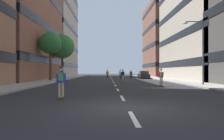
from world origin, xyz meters
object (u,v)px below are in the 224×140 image
at_px(parked_car_near, 144,75).
at_px(skater_3, 131,73).
at_px(skater_1, 161,76).
at_px(street_tree_mid, 50,43).
at_px(skater_2, 61,80).
at_px(skater_4, 120,74).
at_px(street_tree_near, 62,47).
at_px(skater_5, 123,74).
at_px(skater_0, 107,74).
at_px(streetlamp_right, 199,45).

height_order(parked_car_near, skater_3, skater_3).
bearing_deg(skater_1, street_tree_mid, 143.22).
relative_size(skater_2, skater_4, 1.00).
bearing_deg(street_tree_near, skater_5, -37.62).
relative_size(parked_car_near, skater_2, 2.47).
xyz_separation_m(parked_car_near, street_tree_mid, (-15.53, -9.78, 4.90)).
height_order(skater_3, skater_4, same).
height_order(skater_1, skater_5, same).
height_order(street_tree_near, skater_5, street_tree_near).
height_order(street_tree_near, skater_2, street_tree_near).
bearing_deg(street_tree_near, parked_car_near, 6.58).
bearing_deg(skater_0, skater_3, -5.17).
distance_m(skater_1, skater_2, 11.87).
xyz_separation_m(street_tree_mid, skater_0, (8.42, 10.62, -4.61)).
height_order(streetlamp_right, skater_3, streetlamp_right).
distance_m(street_tree_near, street_tree_mid, 8.00).
xyz_separation_m(parked_car_near, skater_1, (-1.79, -20.05, 0.32)).
relative_size(street_tree_near, skater_4, 4.59).
distance_m(street_tree_mid, skater_1, 17.76).
relative_size(skater_2, skater_3, 1.00).
relative_size(street_tree_mid, skater_4, 4.02).
relative_size(streetlamp_right, skater_4, 3.65).
height_order(parked_car_near, skater_1, skater_1).
bearing_deg(parked_car_near, street_tree_mid, -147.80).
xyz_separation_m(skater_1, skater_3, (-0.64, 20.47, 0.00)).
height_order(streetlamp_right, skater_4, streetlamp_right).
xyz_separation_m(street_tree_mid, skater_4, (10.93, 9.33, -4.61)).
distance_m(street_tree_mid, skater_2, 20.51).
xyz_separation_m(streetlamp_right, skater_4, (-6.83, 19.21, -3.15)).
xyz_separation_m(streetlamp_right, skater_0, (-9.34, 20.50, -3.15)).
distance_m(skater_3, skater_4, 2.33).
xyz_separation_m(skater_1, skater_4, (-2.81, 19.60, -0.03)).
bearing_deg(street_tree_near, streetlamp_right, -45.18).
xyz_separation_m(street_tree_near, skater_0, (8.42, 2.63, -5.06)).
distance_m(streetlamp_right, skater_2, 15.41).
height_order(parked_car_near, street_tree_mid, street_tree_mid).
xyz_separation_m(skater_1, skater_5, (-3.06, 10.03, 0.00)).
bearing_deg(skater_3, skater_0, 174.83).
bearing_deg(skater_2, skater_1, 48.21).
height_order(street_tree_mid, skater_4, street_tree_mid).
bearing_deg(skater_5, skater_0, 101.77).
distance_m(street_tree_near, skater_1, 23.40).
relative_size(streetlamp_right, skater_1, 3.65).
xyz_separation_m(skater_3, skater_5, (-2.42, -10.44, 0.00)).
relative_size(street_tree_near, streetlamp_right, 1.26).
relative_size(street_tree_near, skater_5, 4.59).
xyz_separation_m(skater_3, skater_4, (-2.17, -0.87, -0.03)).
bearing_deg(skater_0, parked_car_near, -6.74).
relative_size(skater_0, skater_2, 1.00).
bearing_deg(skater_3, skater_1, -88.21).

